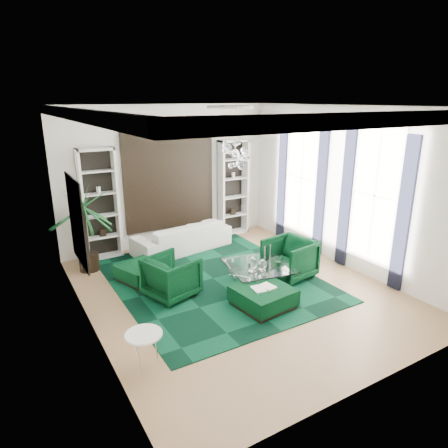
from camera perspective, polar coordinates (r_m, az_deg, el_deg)
floor at (r=8.69m, az=1.77°, el=-9.45°), size 6.00×7.00×0.02m
ceiling at (r=7.75m, az=2.04°, el=16.62°), size 6.00×7.00×0.02m
wall_back at (r=11.06m, az=-7.92°, el=6.78°), size 6.00×0.02×3.80m
wall_front at (r=5.53m, az=21.80°, el=-5.37°), size 6.00×0.02×3.80m
wall_left at (r=6.94m, az=-19.61°, el=-0.54°), size 0.02×7.00×3.80m
wall_right at (r=9.91m, az=16.84°, el=4.94°), size 0.02×7.00×3.80m
crown_molding at (r=7.75m, az=2.04°, el=15.80°), size 6.00×7.00×0.18m
ceiling_medallion at (r=8.00m, az=0.84°, el=16.37°), size 0.90×0.90×0.05m
tapestry at (r=11.02m, az=-7.82°, el=6.74°), size 2.50×0.06×2.80m
shelving_left at (r=10.41m, az=-17.31°, el=2.64°), size 0.90×0.38×2.80m
shelving_right at (r=11.86m, az=1.30°, el=5.20°), size 0.90×0.38×2.80m
painting at (r=7.53m, az=-20.20°, el=0.37°), size 0.04×1.30×1.60m
window_near at (r=9.32m, az=20.77°, el=3.79°), size 0.03×1.10×2.90m
curtain_near_a at (r=8.91m, az=24.29°, el=1.10°), size 0.07×0.30×3.25m
curtain_near_b at (r=9.84m, az=17.00°, el=3.35°), size 0.07×0.30×3.25m
window_far at (r=10.94m, az=11.04°, el=6.51°), size 0.03×1.10×2.90m
curtain_far_a at (r=10.41m, az=13.64°, el=4.37°), size 0.07×0.30×3.25m
curtain_far_b at (r=11.55m, az=8.29°, el=5.96°), size 0.07×0.30×3.25m
rug at (r=9.17m, az=-1.58°, el=-7.81°), size 4.20×5.00×0.02m
sofa at (r=10.77m, az=-6.00°, el=-1.80°), size 2.76×1.41×0.77m
armchair_left at (r=8.33m, az=-7.51°, el=-7.47°), size 1.19×1.17×0.87m
armchair_right at (r=9.22m, az=9.32°, el=-4.89°), size 1.12×1.10×0.91m
coffee_table at (r=8.87m, az=4.96°, el=-7.21°), size 1.55×1.55×0.46m
ottoman_side at (r=9.22m, az=-11.76°, el=-6.81°), size 1.11×1.11×0.38m
ottoman_front at (r=7.99m, az=5.59°, el=-10.39°), size 1.12×1.12×0.41m
book at (r=7.89m, az=5.64°, el=-8.98°), size 0.46×0.31×0.03m
side_table at (r=6.48m, az=-11.24°, el=-17.22°), size 0.75×0.75×0.54m
palm at (r=9.73m, az=-19.29°, el=0.65°), size 2.02×2.02×2.54m
chandelier at (r=8.21m, az=1.58°, el=9.95°), size 0.77×0.77×0.68m
table_plant at (r=8.71m, az=7.88°, el=-5.20°), size 0.16×0.14×0.27m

